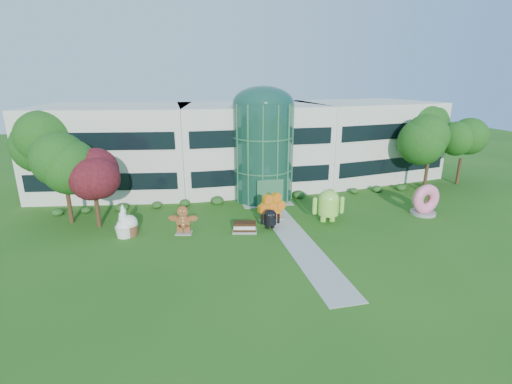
{
  "coord_description": "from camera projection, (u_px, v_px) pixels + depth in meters",
  "views": [
    {
      "loc": [
        -9.08,
        -24.16,
        12.16
      ],
      "look_at": [
        -2.1,
        6.0,
        2.6
      ],
      "focal_mm": 26.0,
      "sensor_mm": 36.0,
      "label": 1
    }
  ],
  "objects": [
    {
      "name": "ice_cream_sandwich",
      "position": [
        245.0,
        227.0,
        30.36
      ],
      "size": [
        2.17,
        1.42,
        0.89
      ],
      "primitive_type": null,
      "rotation": [
        0.0,
        0.0,
        -0.23
      ],
      "color": "black",
      "rests_on": "ground"
    },
    {
      "name": "walkway",
      "position": [
        292.0,
        235.0,
        29.89
      ],
      "size": [
        2.4,
        20.0,
        0.04
      ],
      "primitive_type": "cube",
      "color": "#9E9E93",
      "rests_on": "ground"
    },
    {
      "name": "honeycomb",
      "position": [
        272.0,
        208.0,
        32.69
      ],
      "size": [
        3.12,
        1.99,
        2.31
      ],
      "primitive_type": null,
      "rotation": [
        0.0,
        0.0,
        0.35
      ],
      "color": "orange",
      "rests_on": "ground"
    },
    {
      "name": "froyo",
      "position": [
        124.0,
        221.0,
        29.31
      ],
      "size": [
        1.75,
        1.75,
        2.67
      ],
      "primitive_type": null,
      "rotation": [
        0.0,
        0.0,
        0.13
      ],
      "color": "white",
      "rests_on": "ground"
    },
    {
      "name": "gingerbread",
      "position": [
        183.0,
        220.0,
        29.85
      ],
      "size": [
        2.78,
        1.6,
        2.41
      ],
      "primitive_type": null,
      "rotation": [
        0.0,
        0.0,
        -0.24
      ],
      "color": "brown",
      "rests_on": "ground"
    },
    {
      "name": "ground",
      "position": [
        301.0,
        246.0,
        28.03
      ],
      "size": [
        140.0,
        140.0,
        0.0
      ],
      "primitive_type": "plane",
      "color": "#215114",
      "rests_on": "ground"
    },
    {
      "name": "tree_red",
      "position": [
        95.0,
        193.0,
        30.79
      ],
      "size": [
        4.0,
        4.0,
        6.0
      ],
      "primitive_type": null,
      "color": "#3F0C14",
      "rests_on": "ground"
    },
    {
      "name": "trees_backdrop",
      "position": [
        260.0,
        157.0,
        38.9
      ],
      "size": [
        52.0,
        8.0,
        8.4
      ],
      "primitive_type": null,
      "color": "#1E4B12",
      "rests_on": "ground"
    },
    {
      "name": "building",
      "position": [
        250.0,
        145.0,
        43.42
      ],
      "size": [
        46.0,
        15.0,
        9.3
      ],
      "primitive_type": null,
      "color": "beige",
      "rests_on": "ground"
    },
    {
      "name": "atrium",
      "position": [
        263.0,
        152.0,
        37.76
      ],
      "size": [
        6.0,
        6.0,
        9.8
      ],
      "primitive_type": "cylinder",
      "color": "#194738",
      "rests_on": "ground"
    },
    {
      "name": "android_green",
      "position": [
        329.0,
        203.0,
        32.37
      ],
      "size": [
        3.17,
        2.31,
        3.35
      ],
      "primitive_type": null,
      "rotation": [
        0.0,
        0.0,
        -0.12
      ],
      "color": "#8FDD47",
      "rests_on": "ground"
    },
    {
      "name": "cupcake",
      "position": [
        129.0,
        225.0,
        29.62
      ],
      "size": [
        1.47,
        1.47,
        1.74
      ],
      "primitive_type": null,
      "rotation": [
        0.0,
        0.0,
        0.01
      ],
      "color": "white",
      "rests_on": "ground"
    },
    {
      "name": "donut",
      "position": [
        425.0,
        199.0,
        34.1
      ],
      "size": [
        2.94,
        1.63,
        2.93
      ],
      "primitive_type": null,
      "rotation": [
        0.0,
        0.0,
        0.1
      ],
      "color": "pink",
      "rests_on": "ground"
    },
    {
      "name": "android_black",
      "position": [
        270.0,
        217.0,
        31.02
      ],
      "size": [
        1.81,
        1.3,
        1.94
      ],
      "primitive_type": null,
      "rotation": [
        0.0,
        0.0,
        -0.09
      ],
      "color": "black",
      "rests_on": "ground"
    }
  ]
}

